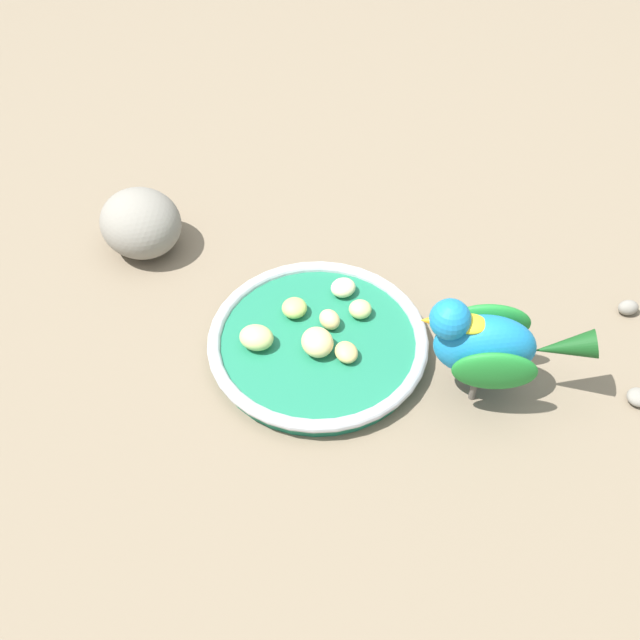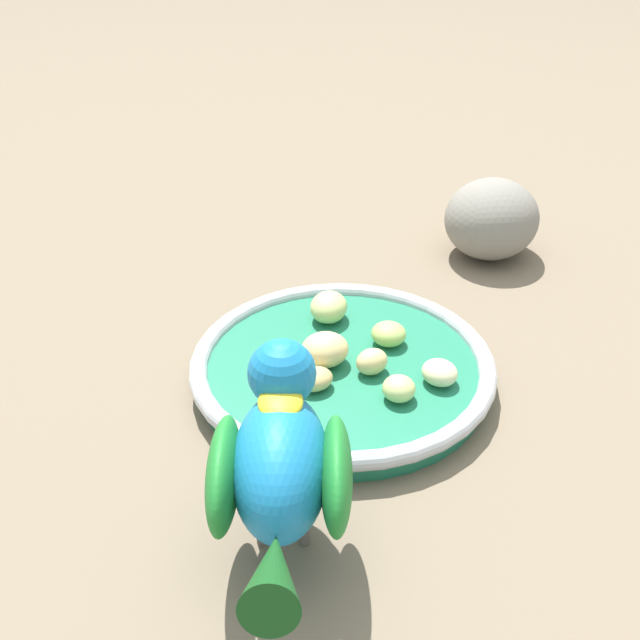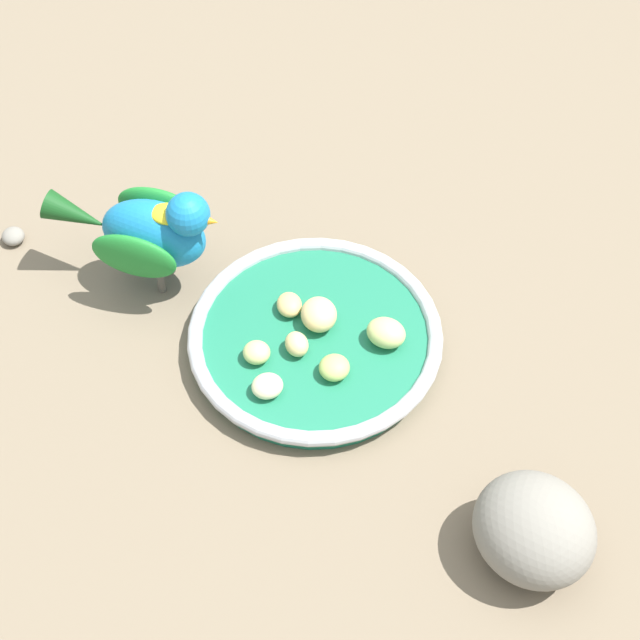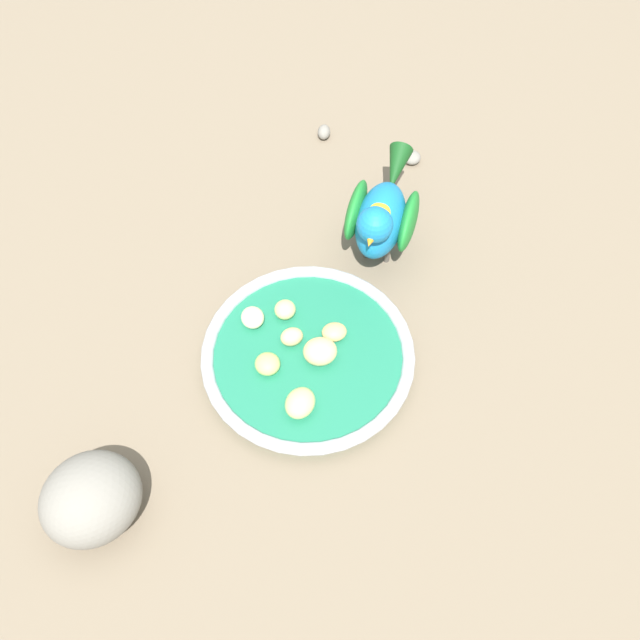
# 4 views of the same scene
# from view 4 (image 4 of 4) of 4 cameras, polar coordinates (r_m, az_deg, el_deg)

# --- Properties ---
(ground_plane) EXTENTS (4.00, 4.00, 0.00)m
(ground_plane) POSITION_cam_4_polar(r_m,az_deg,el_deg) (0.84, -0.92, -3.30)
(ground_plane) COLOR #756651
(feeding_bowl) EXTENTS (0.24, 0.24, 0.03)m
(feeding_bowl) POSITION_cam_4_polar(r_m,az_deg,el_deg) (0.82, -1.23, -3.03)
(feeding_bowl) COLOR #1E7251
(feeding_bowl) RESTS_ON ground_plane
(apple_piece_0) EXTENTS (0.03, 0.03, 0.02)m
(apple_piece_0) POSITION_cam_4_polar(r_m,az_deg,el_deg) (0.82, -2.20, -1.30)
(apple_piece_0) COLOR #E5C67F
(apple_piece_0) RESTS_ON feeding_bowl
(apple_piece_1) EXTENTS (0.04, 0.04, 0.02)m
(apple_piece_1) POSITION_cam_4_polar(r_m,az_deg,el_deg) (0.84, -5.23, 0.20)
(apple_piece_1) COLOR beige
(apple_piece_1) RESTS_ON feeding_bowl
(apple_piece_2) EXTENTS (0.04, 0.04, 0.02)m
(apple_piece_2) POSITION_cam_4_polar(r_m,az_deg,el_deg) (0.80, -4.08, -3.40)
(apple_piece_2) COLOR #B2CC66
(apple_piece_2) RESTS_ON feeding_bowl
(apple_piece_3) EXTENTS (0.03, 0.04, 0.02)m
(apple_piece_3) POSITION_cam_4_polar(r_m,az_deg,el_deg) (0.82, 1.11, -0.93)
(apple_piece_3) COLOR tan
(apple_piece_3) RESTS_ON feeding_bowl
(apple_piece_4) EXTENTS (0.04, 0.04, 0.02)m
(apple_piece_4) POSITION_cam_4_polar(r_m,az_deg,el_deg) (0.78, -1.55, -6.42)
(apple_piece_4) COLOR #C6D17A
(apple_piece_4) RESTS_ON feeding_bowl
(apple_piece_5) EXTENTS (0.05, 0.05, 0.03)m
(apple_piece_5) POSITION_cam_4_polar(r_m,az_deg,el_deg) (0.81, 0.01, -2.44)
(apple_piece_5) COLOR #E5C67F
(apple_piece_5) RESTS_ON feeding_bowl
(apple_piece_6) EXTENTS (0.03, 0.03, 0.02)m
(apple_piece_6) POSITION_cam_4_polar(r_m,az_deg,el_deg) (0.84, -2.72, 0.81)
(apple_piece_6) COLOR #C6D17A
(apple_piece_6) RESTS_ON feeding_bowl
(parrot) EXTENTS (0.18, 0.08, 0.12)m
(parrot) POSITION_cam_4_polar(r_m,az_deg,el_deg) (0.87, 4.77, 8.04)
(parrot) COLOR #59544C
(parrot) RESTS_ON ground_plane
(rock_large) EXTENTS (0.13, 0.13, 0.08)m
(rock_large) POSITION_cam_4_polar(r_m,az_deg,el_deg) (0.76, -17.26, -13.05)
(rock_large) COLOR gray
(rock_large) RESTS_ON ground_plane
(pebble_0) EXTENTS (0.03, 0.02, 0.02)m
(pebble_0) POSITION_cam_4_polar(r_m,az_deg,el_deg) (1.04, 0.31, 14.31)
(pebble_0) COLOR gray
(pebble_0) RESTS_ON ground_plane
(pebble_1) EXTENTS (0.03, 0.03, 0.01)m
(pebble_1) POSITION_cam_4_polar(r_m,az_deg,el_deg) (1.02, 7.11, 12.34)
(pebble_1) COLOR gray
(pebble_1) RESTS_ON ground_plane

